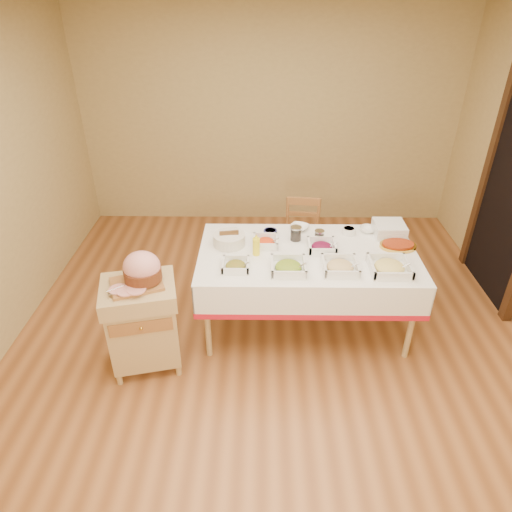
{
  "coord_description": "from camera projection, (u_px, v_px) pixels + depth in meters",
  "views": [
    {
      "loc": [
        -0.09,
        -2.98,
        2.71
      ],
      "look_at": [
        -0.13,
        0.2,
        0.78
      ],
      "focal_mm": 32.0,
      "sensor_mm": 36.0,
      "label": 1
    }
  ],
  "objects": [
    {
      "name": "bowl_small_imported",
      "position": [
        368.0,
        229.0,
        4.11
      ],
      "size": [
        0.18,
        0.18,
        0.04
      ],
      "primitive_type": "imported",
      "rotation": [
        0.0,
        0.0,
        0.36
      ],
      "color": "white",
      "rests_on": "dining_table"
    },
    {
      "name": "bowl_white_imported",
      "position": [
        299.0,
        227.0,
        4.15
      ],
      "size": [
        0.22,
        0.22,
        0.04
      ],
      "primitive_type": "imported",
      "rotation": [
        0.0,
        0.0,
        -0.44
      ],
      "color": "white",
      "rests_on": "dining_table"
    },
    {
      "name": "preserve_jar_left",
      "position": [
        296.0,
        234.0,
        3.96
      ],
      "size": [
        0.1,
        0.1,
        0.13
      ],
      "color": "silver",
      "rests_on": "dining_table"
    },
    {
      "name": "mustard_bottle",
      "position": [
        256.0,
        246.0,
        3.73
      ],
      "size": [
        0.06,
        0.06,
        0.19
      ],
      "color": "yellow",
      "rests_on": "dining_table"
    },
    {
      "name": "brass_platter",
      "position": [
        398.0,
        245.0,
        3.87
      ],
      "size": [
        0.31,
        0.22,
        0.04
      ],
      "color": "gold",
      "rests_on": "dining_table"
    },
    {
      "name": "butcher_cart",
      "position": [
        143.0,
        321.0,
        3.54
      ],
      "size": [
        0.64,
        0.57,
        0.78
      ],
      "color": "tan",
      "rests_on": "ground"
    },
    {
      "name": "small_bowl_left",
      "position": [
        233.0,
        232.0,
        4.04
      ],
      "size": [
        0.12,
        0.12,
        0.06
      ],
      "color": "white",
      "rests_on": "dining_table"
    },
    {
      "name": "dining_table",
      "position": [
        307.0,
        268.0,
        3.89
      ],
      "size": [
        1.82,
        1.02,
        0.76
      ],
      "color": "tan",
      "rests_on": "ground"
    },
    {
      "name": "ham_on_board",
      "position": [
        141.0,
        271.0,
        3.33
      ],
      "size": [
        0.39,
        0.37,
        0.26
      ],
      "color": "#9C6433",
      "rests_on": "butcher_cart"
    },
    {
      "name": "serving_dish_b",
      "position": [
        288.0,
        267.0,
        3.55
      ],
      "size": [
        0.27,
        0.27,
        0.11
      ],
      "color": "white",
      "rests_on": "dining_table"
    },
    {
      "name": "dining_chair",
      "position": [
        302.0,
        238.0,
        4.7
      ],
      "size": [
        0.4,
        0.39,
        0.83
      ],
      "color": "#9C6433",
      "rests_on": "ground"
    },
    {
      "name": "plate_stack",
      "position": [
        389.0,
        229.0,
        4.04
      ],
      "size": [
        0.26,
        0.26,
        0.11
      ],
      "color": "white",
      "rests_on": "dining_table"
    },
    {
      "name": "bread_basket",
      "position": [
        229.0,
        239.0,
        3.89
      ],
      "size": [
        0.27,
        0.27,
        0.12
      ],
      "color": "silver",
      "rests_on": "dining_table"
    },
    {
      "name": "serving_dish_d",
      "position": [
        390.0,
        267.0,
        3.54
      ],
      "size": [
        0.31,
        0.31,
        0.12
      ],
      "color": "white",
      "rests_on": "dining_table"
    },
    {
      "name": "serving_dish_e",
      "position": [
        265.0,
        242.0,
        3.89
      ],
      "size": [
        0.22,
        0.21,
        0.1
      ],
      "color": "white",
      "rests_on": "dining_table"
    },
    {
      "name": "room_shell",
      "position": [
        274.0,
        209.0,
        3.27
      ],
      "size": [
        5.0,
        5.0,
        5.0
      ],
      "color": "#975A2E",
      "rests_on": "ground"
    },
    {
      "name": "serving_dish_f",
      "position": [
        322.0,
        246.0,
        3.82
      ],
      "size": [
        0.24,
        0.23,
        0.11
      ],
      "color": "white",
      "rests_on": "dining_table"
    },
    {
      "name": "small_bowl_mid",
      "position": [
        270.0,
        232.0,
        4.05
      ],
      "size": [
        0.12,
        0.12,
        0.05
      ],
      "color": "navy",
      "rests_on": "dining_table"
    },
    {
      "name": "preserve_jar_right",
      "position": [
        319.0,
        237.0,
        3.93
      ],
      "size": [
        0.09,
        0.09,
        0.11
      ],
      "color": "silver",
      "rests_on": "dining_table"
    },
    {
      "name": "serving_dish_a",
      "position": [
        236.0,
        265.0,
        3.58
      ],
      "size": [
        0.22,
        0.21,
        0.09
      ],
      "color": "white",
      "rests_on": "dining_table"
    },
    {
      "name": "small_bowl_right",
      "position": [
        349.0,
        231.0,
        4.07
      ],
      "size": [
        0.12,
        0.12,
        0.06
      ],
      "color": "white",
      "rests_on": "dining_table"
    },
    {
      "name": "serving_dish_c",
      "position": [
        340.0,
        266.0,
        3.55
      ],
      "size": [
        0.27,
        0.27,
        0.11
      ],
      "color": "white",
      "rests_on": "dining_table"
    }
  ]
}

